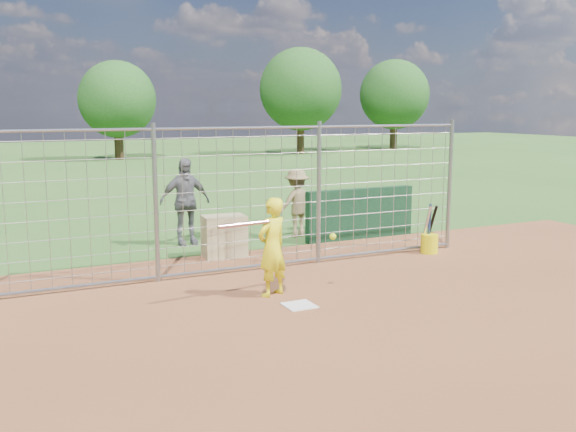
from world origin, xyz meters
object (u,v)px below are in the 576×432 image
equipment_bin (224,236)px  bucket_with_bats (429,241)px  bystander_c (297,203)px  bystander_b (185,201)px  batter (272,247)px

equipment_bin → bucket_with_bats: bearing=-16.4°
bystander_c → bystander_b: bearing=-15.0°
bystander_b → equipment_bin: bearing=-77.5°
batter → bucket_with_bats: (3.98, 1.30, -0.51)m
bystander_b → bystander_c: (2.47, -0.28, -0.15)m
bucket_with_bats → bystander_b: bearing=144.7°
batter → bystander_b: bystander_b is taller
batter → equipment_bin: bearing=-117.9°
bystander_c → batter: bearing=50.3°
bystander_b → equipment_bin: (0.34, -1.41, -0.51)m
batter → bystander_c: size_ratio=1.00×
equipment_bin → bucket_with_bats: 4.02m
bucket_with_bats → equipment_bin: bearing=158.4°
bystander_b → bystander_c: 2.49m
batter → bystander_b: (-0.10, 4.19, 0.15)m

